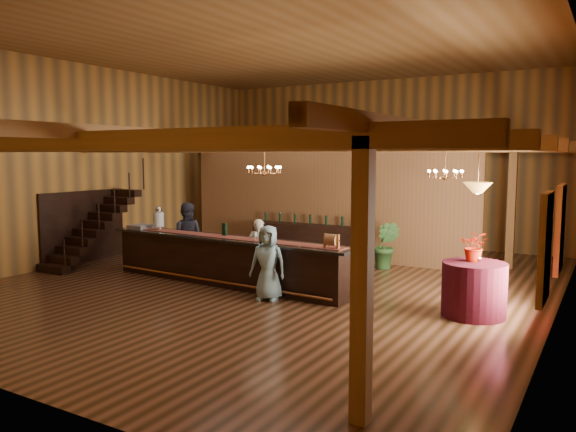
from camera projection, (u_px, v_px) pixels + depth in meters
The scene contains 29 objects.
floor at pixel (276, 282), 13.30m from camera, with size 14.00×14.00×0.00m, color brown.
ceiling at pixel (276, 44), 12.71m from camera, with size 14.00×14.00×0.00m, color brown.
wall_back at pixel (384, 162), 19.01m from camera, with size 12.00×0.10×5.50m, color #BA7D31.
wall_left at pixel (97, 164), 16.02m from camera, with size 0.10×14.00×5.50m, color #BA7D31.
wall_right at pixel (562, 169), 9.99m from camera, with size 0.10×14.00×5.50m, color #BA7D31.
beam_grid at pixel (287, 145), 13.39m from camera, with size 11.90×13.90×0.39m.
support_posts at pixel (264, 217), 12.70m from camera, with size 9.20×10.20×3.20m.
partition_wall at pixel (324, 205), 16.39m from camera, with size 9.00×0.18×3.10m, color brown.
window_right_front at pixel (546, 248), 8.77m from camera, with size 0.12×1.05×1.75m, color white.
window_right_back at pixel (561, 229), 11.00m from camera, with size 0.12×1.05×1.75m, color white.
staircase at pixel (92, 228), 15.30m from camera, with size 1.00×2.80×2.00m.
backroom_boxes at pixel (357, 232), 18.11m from camera, with size 4.10×0.60×1.10m.
tasting_bar at pixel (225, 260), 13.02m from camera, with size 6.68×1.21×1.12m.
beverage_dispenser at pixel (159, 218), 14.20m from camera, with size 0.26×0.26×0.60m.
glass_rack_tray at pixel (141, 227), 14.44m from camera, with size 0.50×0.50×0.10m, color gray.
raffle_drum at pixel (331, 240), 11.34m from camera, with size 0.34×0.24×0.30m.
bar_bottle_0 at pixel (223, 229), 13.14m from camera, with size 0.07×0.07×0.30m, color black.
bar_bottle_1 at pixel (226, 230), 13.10m from camera, with size 0.07×0.07×0.30m, color black.
backbar_shelf at pixel (310, 241), 16.45m from camera, with size 3.50×0.55×0.98m, color black.
round_table at pixel (474, 289), 10.43m from camera, with size 1.17×1.17×1.02m, color #3A0516.
chandelier_left at pixel (264, 170), 13.43m from camera, with size 0.80×0.80×0.71m.
chandelier_right at pixel (445, 173), 12.83m from camera, with size 0.80×0.80×0.78m.
pendant_lamp at pixel (478, 188), 10.22m from camera, with size 0.52×0.52×0.90m.
bartender at pixel (259, 250), 13.35m from camera, with size 0.54×0.36×1.49m, color beige.
staff_second at pixel (187, 237), 14.56m from camera, with size 0.86×0.67×1.77m, color #292936.
guest at pixel (268, 263), 11.57m from camera, with size 0.76×0.50×1.56m, color #88B4C1.
floor_plant at pixel (386, 245), 14.76m from camera, with size 0.69×0.56×1.26m, color #2E5825.
table_flowers at pixel (475, 246), 10.46m from camera, with size 0.51×0.45×0.57m, color #B11B07.
table_vase at pixel (477, 255), 10.43m from camera, with size 0.13×0.13×0.27m, color #B76E3A.
Camera 1 is at (6.85, -11.12, 3.00)m, focal length 35.00 mm.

